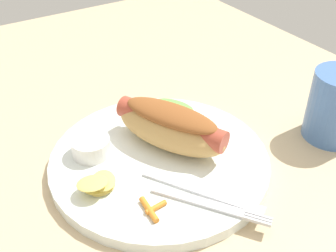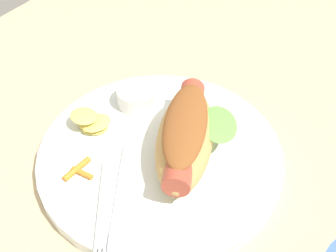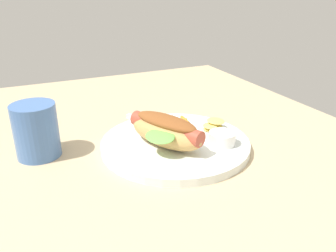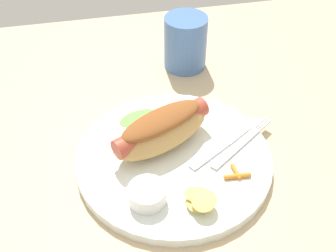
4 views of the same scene
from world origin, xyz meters
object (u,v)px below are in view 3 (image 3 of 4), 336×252
object	(u,v)px
knife	(155,125)
chips_pile	(213,126)
drinking_cup	(36,131)
carrot_garnish	(184,120)
fork	(155,121)
plate	(175,144)
hot_dog	(166,130)
sauce_ramekin	(222,138)

from	to	relation	value
knife	chips_pile	distance (cm)	12.49
knife	drinking_cup	bearing A→B (deg)	60.34
knife	chips_pile	xyz separation A→B (cm)	(7.05, 10.29, 0.73)
knife	chips_pile	world-z (taller)	chips_pile
chips_pile	carrot_garnish	xyz separation A→B (cm)	(-6.43, -3.64, -0.56)
fork	chips_pile	size ratio (longest dim) A/B	2.07
plate	fork	size ratio (longest dim) A/B	2.35
chips_pile	carrot_garnish	size ratio (longest dim) A/B	1.53
drinking_cup	knife	bearing A→B (deg)	91.71
hot_dog	chips_pile	world-z (taller)	hot_dog
knife	carrot_garnish	bearing A→B (deg)	-126.67
plate	fork	distance (cm)	10.59
plate	knife	xyz separation A→B (cm)	(-8.46, -0.79, 0.98)
hot_dog	sauce_ramekin	bearing A→B (deg)	-138.03
sauce_ramekin	chips_pile	world-z (taller)	sauce_ramekin
fork	plate	bearing A→B (deg)	144.86
fork	hot_dog	bearing A→B (deg)	132.98
hot_dog	knife	bearing A→B (deg)	-35.14
hot_dog	chips_pile	bearing A→B (deg)	-102.99
plate	drinking_cup	size ratio (longest dim) A/B	2.85
hot_dog	fork	world-z (taller)	hot_dog
sauce_ramekin	carrot_garnish	size ratio (longest dim) A/B	1.31
hot_dog	fork	bearing A→B (deg)	-36.88
knife	sauce_ramekin	bearing A→B (deg)	179.38
chips_pile	knife	bearing A→B (deg)	-124.41
plate	hot_dog	xyz separation A→B (cm)	(1.20, -2.46, 4.02)
hot_dog	sauce_ramekin	xyz separation A→B (cm)	(4.13, 9.88, -2.01)
fork	chips_pile	bearing A→B (deg)	-169.13
chips_pile	carrot_garnish	distance (cm)	7.41
plate	hot_dog	size ratio (longest dim) A/B	1.69
hot_dog	carrot_garnish	size ratio (longest dim) A/B	4.41
hot_dog	chips_pile	xyz separation A→B (cm)	(-2.62, 11.96, -2.32)
sauce_ramekin	carrot_garnish	distance (cm)	13.30
hot_dog	carrot_garnish	xyz separation A→B (cm)	(-9.05, 8.32, -2.88)
plate	chips_pile	xyz separation A→B (cm)	(-1.41, 9.50, 1.71)
fork	carrot_garnish	xyz separation A→B (cm)	(2.70, 5.92, 0.15)
plate	hot_dog	bearing A→B (deg)	-63.97
plate	hot_dog	distance (cm)	4.87
fork	knife	world-z (taller)	same
hot_dog	drinking_cup	size ratio (longest dim) A/B	1.69
carrot_garnish	sauce_ramekin	bearing A→B (deg)	6.75
plate	chips_pile	distance (cm)	9.75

